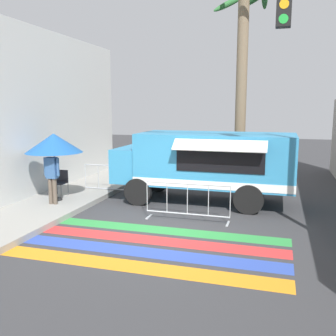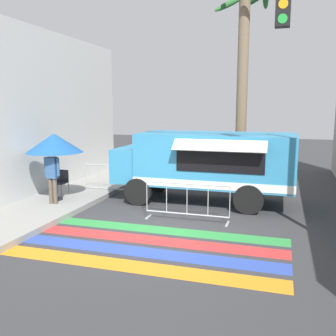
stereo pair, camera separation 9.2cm
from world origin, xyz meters
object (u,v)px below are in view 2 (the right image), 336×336
(traffic_signal_pole, at_px, (311,56))
(patio_umbrella, at_px, (54,143))
(barricade_front, at_px, (187,202))
(barricade_side, at_px, (112,180))
(folding_chair, at_px, (61,180))
(palm_tree, at_px, (243,63))
(food_truck, at_px, (202,161))
(vendor_person, at_px, (52,173))

(traffic_signal_pole, distance_m, patio_umbrella, 7.88)
(barricade_front, bearing_deg, barricade_side, 145.56)
(patio_umbrella, distance_m, folding_chair, 1.48)
(folding_chair, height_order, palm_tree, palm_tree)
(food_truck, xyz_separation_m, patio_umbrella, (-4.43, -1.74, 0.62))
(food_truck, distance_m, folding_chair, 4.85)
(folding_chair, xyz_separation_m, barricade_front, (4.70, -1.06, -0.14))
(barricade_side, relative_size, palm_tree, 0.27)
(vendor_person, bearing_deg, traffic_signal_pole, -15.41)
(folding_chair, distance_m, palm_tree, 8.32)
(barricade_front, xyz_separation_m, palm_tree, (0.81, 5.68, 4.31))
(traffic_signal_pole, xyz_separation_m, barricade_front, (-2.97, 0.91, -3.70))
(folding_chair, relative_size, barricade_side, 0.40)
(patio_umbrella, xyz_separation_m, vendor_person, (0.17, -0.45, -0.86))
(palm_tree, bearing_deg, food_truck, -103.63)
(food_truck, bearing_deg, palm_tree, 76.37)
(traffic_signal_pole, distance_m, palm_tree, 6.96)
(food_truck, distance_m, palm_tree, 4.99)
(food_truck, relative_size, folding_chair, 6.77)
(patio_umbrella, xyz_separation_m, barricade_side, (1.08, 1.88, -1.48))
(food_truck, relative_size, barricade_front, 2.44)
(food_truck, distance_m, barricade_side, 3.46)
(food_truck, bearing_deg, traffic_signal_pole, -45.83)
(traffic_signal_pole, height_order, barricade_side, traffic_signal_pole)
(traffic_signal_pole, relative_size, vendor_person, 3.59)
(patio_umbrella, distance_m, barricade_front, 4.72)
(food_truck, height_order, palm_tree, palm_tree)
(vendor_person, xyz_separation_m, palm_tree, (5.10, 5.69, 3.71))
(patio_umbrella, height_order, vendor_person, patio_umbrella)
(barricade_side, distance_m, palm_tree, 6.90)
(barricade_front, relative_size, barricade_side, 1.12)
(folding_chair, xyz_separation_m, vendor_person, (0.41, -1.06, 0.47))
(traffic_signal_pole, distance_m, barricade_side, 8.03)
(folding_chair, distance_m, barricade_front, 4.82)
(traffic_signal_pole, relative_size, palm_tree, 0.79)
(traffic_signal_pole, bearing_deg, food_truck, 134.17)
(folding_chair, bearing_deg, traffic_signal_pole, -2.29)
(folding_chair, height_order, barricade_side, barricade_side)
(folding_chair, bearing_deg, barricade_front, -0.62)
(patio_umbrella, relative_size, palm_tree, 0.28)
(traffic_signal_pole, xyz_separation_m, barricade_side, (-6.35, 3.23, -3.71))
(barricade_front, bearing_deg, vendor_person, -179.92)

